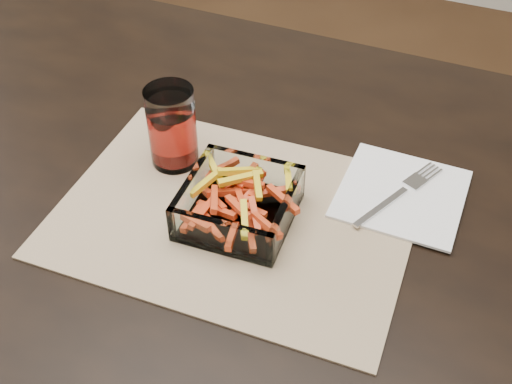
{
  "coord_description": "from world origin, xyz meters",
  "views": [
    {
      "loc": [
        0.38,
        -0.56,
        1.34
      ],
      "look_at": [
        0.15,
        -0.01,
        0.78
      ],
      "focal_mm": 45.0,
      "sensor_mm": 36.0,
      "label": 1
    }
  ],
  "objects_px": {
    "glass_bowl": "(239,205)",
    "fork": "(401,192)",
    "tumbler": "(172,129)",
    "dining_table": "(169,219)"
  },
  "relations": [
    {
      "from": "dining_table",
      "to": "fork",
      "type": "relative_size",
      "value": 9.89
    },
    {
      "from": "tumbler",
      "to": "fork",
      "type": "relative_size",
      "value": 0.72
    },
    {
      "from": "glass_bowl",
      "to": "tumbler",
      "type": "distance_m",
      "value": 0.15
    },
    {
      "from": "dining_table",
      "to": "glass_bowl",
      "type": "height_order",
      "value": "glass_bowl"
    },
    {
      "from": "glass_bowl",
      "to": "fork",
      "type": "distance_m",
      "value": 0.22
    },
    {
      "from": "dining_table",
      "to": "fork",
      "type": "distance_m",
      "value": 0.34
    },
    {
      "from": "dining_table",
      "to": "fork",
      "type": "xyz_separation_m",
      "value": [
        0.31,
        0.09,
        0.1
      ]
    },
    {
      "from": "fork",
      "to": "dining_table",
      "type": "bearing_deg",
      "value": -140.17
    },
    {
      "from": "glass_bowl",
      "to": "tumbler",
      "type": "height_order",
      "value": "tumbler"
    },
    {
      "from": "fork",
      "to": "tumbler",
      "type": "bearing_deg",
      "value": -145.9
    }
  ]
}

